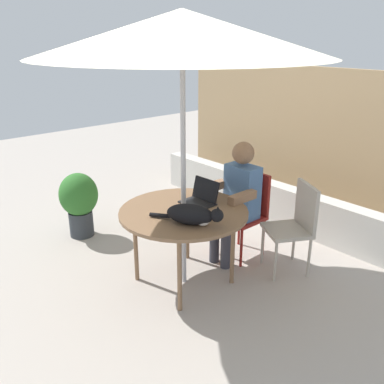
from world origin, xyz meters
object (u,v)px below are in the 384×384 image
Objects in this scene: patio_table at (184,216)px; cat at (193,215)px; patio_umbrella at (182,34)px; potted_plant_near_fence at (79,200)px; chair_empty at (296,221)px; chair_occupied at (247,207)px; person_seated at (237,196)px; laptop at (202,196)px.

cat reaches higher than patio_table.
patio_umbrella is 3.18× the size of potted_plant_near_fence.
potted_plant_near_fence is (-1.81, -0.12, -0.38)m from cat.
patio_umbrella is 2.68× the size of chair_empty.
chair_empty is at bearing 9.52° from chair_occupied.
potted_plant_near_fence is (-2.08, -1.20, -0.09)m from chair_empty.
chair_occupied reaches higher than patio_table.
person_seated reaches higher than potted_plant_near_fence.
person_seated reaches higher than cat.
chair_empty is 1.50× the size of cat.
patio_umbrella reaches higher than chair_occupied.
patio_table is 0.33m from cat.
chair_occupied is 0.67m from laptop.
chair_occupied reaches higher than potted_plant_near_fence.
person_seated is at bearing 31.83° from potted_plant_near_fence.
potted_plant_near_fence is (-1.54, -1.11, -0.09)m from chair_occupied.
laptop is 0.48m from cat.
patio_umbrella reaches higher than patio_table.
chair_empty is (0.54, 0.09, 0.00)m from chair_occupied.
chair_occupied is at bearing 90.00° from patio_umbrella.
cat reaches higher than chair_empty.
chair_occupied is at bearing 90.00° from person_seated.
potted_plant_near_fence is at bearing -170.67° from patio_table.
patio_table is 0.94× the size of person_seated.
patio_table is 1.11m from chair_empty.
chair_empty is (0.54, 0.95, -0.16)m from patio_table.
person_seated is at bearing 90.00° from patio_umbrella.
person_seated is at bearing 90.00° from patio_table.
chair_empty is at bearing 60.30° from patio_umbrella.
potted_plant_near_fence is at bearing -148.17° from person_seated.
chair_occupied is 0.23m from person_seated.
person_seated is 0.47m from laptop.
chair_occupied is at bearing -170.48° from chair_empty.
person_seated is (0.00, 0.70, -1.51)m from patio_umbrella.
patio_table is 1.58m from potted_plant_near_fence.
patio_table is at bearing 154.51° from cat.
laptop is at bearing 18.37° from potted_plant_near_fence.
person_seated is 2.07× the size of cat.
patio_table is at bearing 0.00° from patio_umbrella.
patio_table is 1.95× the size of cat.
chair_occupied is at bearing 87.01° from laptop.
cat is (0.27, -0.13, -1.39)m from patio_umbrella.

